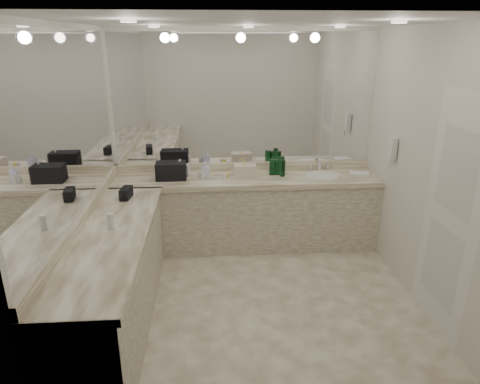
{
  "coord_description": "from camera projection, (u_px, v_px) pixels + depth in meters",
  "views": [
    {
      "loc": [
        -0.41,
        -3.68,
        2.48
      ],
      "look_at": [
        -0.12,
        0.4,
        1.0
      ],
      "focal_mm": 32.0,
      "sensor_mm": 36.0,
      "label": 1
    }
  ],
  "objects": [
    {
      "name": "floor",
      "position": [
        255.0,
        298.0,
        4.32
      ],
      "size": [
        3.2,
        3.2,
        0.0
      ],
      "primitive_type": "plane",
      "color": "beige",
      "rests_on": "ground"
    },
    {
      "name": "ceiling",
      "position": [
        259.0,
        22.0,
        3.44
      ],
      "size": [
        3.2,
        3.2,
        0.0
      ],
      "primitive_type": "plane",
      "color": "white",
      "rests_on": "floor"
    },
    {
      "name": "wall_back",
      "position": [
        244.0,
        139.0,
        5.29
      ],
      "size": [
        3.2,
        0.02,
        2.6
      ],
      "primitive_type": "cube",
      "color": "silver",
      "rests_on": "floor"
    },
    {
      "name": "wall_left",
      "position": [
        77.0,
        179.0,
        3.78
      ],
      "size": [
        0.02,
        3.0,
        2.6
      ],
      "primitive_type": "cube",
      "color": "silver",
      "rests_on": "floor"
    },
    {
      "name": "wall_right",
      "position": [
        427.0,
        172.0,
        3.99
      ],
      "size": [
        0.02,
        3.0,
        2.6
      ],
      "primitive_type": "cube",
      "color": "silver",
      "rests_on": "floor"
    },
    {
      "name": "vanity_back_base",
      "position": [
        245.0,
        214.0,
        5.31
      ],
      "size": [
        3.2,
        0.6,
        0.84
      ],
      "primitive_type": "cube",
      "color": "beige",
      "rests_on": "floor"
    },
    {
      "name": "vanity_back_top",
      "position": [
        246.0,
        180.0,
        5.15
      ],
      "size": [
        3.2,
        0.64,
        0.06
      ],
      "primitive_type": "cube",
      "color": "#F1E8CC",
      "rests_on": "vanity_back_base"
    },
    {
      "name": "vanity_left_base",
      "position": [
        114.0,
        282.0,
        3.82
      ],
      "size": [
        0.6,
        2.4,
        0.84
      ],
      "primitive_type": "cube",
      "color": "beige",
      "rests_on": "floor"
    },
    {
      "name": "vanity_left_top",
      "position": [
        110.0,
        237.0,
        3.66
      ],
      "size": [
        0.64,
        2.42,
        0.06
      ],
      "primitive_type": "cube",
      "color": "#F1E8CC",
      "rests_on": "vanity_left_base"
    },
    {
      "name": "backsplash_back",
      "position": [
        244.0,
        166.0,
        5.39
      ],
      "size": [
        3.2,
        0.04,
        0.1
      ],
      "primitive_type": "cube",
      "color": "#F1E8CC",
      "rests_on": "vanity_back_top"
    },
    {
      "name": "backsplash_left",
      "position": [
        84.0,
        216.0,
        3.9
      ],
      "size": [
        0.04,
        3.0,
        0.1
      ],
      "primitive_type": "cube",
      "color": "#F1E8CC",
      "rests_on": "vanity_left_top"
    },
    {
      "name": "mirror_back",
      "position": [
        244.0,
        100.0,
        5.12
      ],
      "size": [
        3.12,
        0.01,
        1.55
      ],
      "primitive_type": "cube",
      "color": "white",
      "rests_on": "wall_back"
    },
    {
      "name": "mirror_left",
      "position": [
        71.0,
        126.0,
        3.62
      ],
      "size": [
        0.01,
        2.92,
        1.55
      ],
      "primitive_type": "cube",
      "color": "white",
      "rests_on": "wall_left"
    },
    {
      "name": "sink",
      "position": [
        323.0,
        176.0,
        5.21
      ],
      "size": [
        0.44,
        0.44,
        0.03
      ],
      "primitive_type": "cylinder",
      "color": "white",
      "rests_on": "vanity_back_top"
    },
    {
      "name": "faucet",
      "position": [
        319.0,
        165.0,
        5.38
      ],
      "size": [
        0.24,
        0.16,
        0.14
      ],
      "primitive_type": "cube",
      "color": "silver",
      "rests_on": "vanity_back_top"
    },
    {
      "name": "wall_phone",
      "position": [
        393.0,
        148.0,
        4.62
      ],
      "size": [
        0.06,
        0.1,
        0.24
      ],
      "primitive_type": "cube",
      "color": "white",
      "rests_on": "wall_right"
    },
    {
      "name": "door",
      "position": [
        450.0,
        218.0,
        3.6
      ],
      "size": [
        0.02,
        0.82,
        2.1
      ],
      "primitive_type": "cube",
      "color": "white",
      "rests_on": "wall_right"
    },
    {
      "name": "black_toiletry_bag",
      "position": [
        171.0,
        171.0,
        5.04
      ],
      "size": [
        0.35,
        0.23,
        0.2
      ],
      "primitive_type": "cube",
      "rotation": [
        0.0,
        0.0,
        0.01
      ],
      "color": "black",
      "rests_on": "vanity_back_top"
    },
    {
      "name": "black_bag_spill",
      "position": [
        126.0,
        193.0,
        4.44
      ],
      "size": [
        0.12,
        0.21,
        0.11
      ],
      "primitive_type": "cube",
      "rotation": [
        0.0,
        0.0,
        -0.13
      ],
      "color": "black",
      "rests_on": "vanity_left_top"
    },
    {
      "name": "cream_cosmetic_case",
      "position": [
        245.0,
        171.0,
        5.12
      ],
      "size": [
        0.27,
        0.18,
        0.15
      ],
      "primitive_type": "cube",
      "rotation": [
        0.0,
        0.0,
        -0.09
      ],
      "color": "beige",
      "rests_on": "vanity_back_top"
    },
    {
      "name": "hand_towel",
      "position": [
        359.0,
        174.0,
        5.18
      ],
      "size": [
        0.26,
        0.2,
        0.04
      ],
      "primitive_type": "cube",
      "rotation": [
        0.0,
        0.0,
        -0.21
      ],
      "color": "white",
      "rests_on": "vanity_back_top"
    },
    {
      "name": "lotion_left",
      "position": [
        111.0,
        221.0,
        3.74
      ],
      "size": [
        0.06,
        0.06,
        0.14
      ],
      "primitive_type": "cylinder",
      "color": "white",
      "rests_on": "vanity_left_top"
    },
    {
      "name": "soap_bottle_a",
      "position": [
        180.0,
        169.0,
        5.06
      ],
      "size": [
        0.11,
        0.11,
        0.23
      ],
      "primitive_type": "imported",
      "rotation": [
        0.0,
        0.0,
        -0.28
      ],
      "color": "white",
      "rests_on": "vanity_back_top"
    },
    {
      "name": "soap_bottle_b",
      "position": [
        205.0,
        170.0,
        5.09
      ],
      "size": [
        0.11,
        0.11,
        0.2
      ],
      "primitive_type": "imported",
      "rotation": [
        0.0,
        0.0,
        -0.24
      ],
      "color": "#D8DBFF",
      "rests_on": "vanity_back_top"
    },
    {
      "name": "soap_bottle_c",
      "position": [
        244.0,
        169.0,
        5.13
      ],
      "size": [
        0.17,
        0.17,
        0.18
      ],
      "primitive_type": "imported",
      "rotation": [
        0.0,
        0.0,
        0.21
      ],
      "color": "#FCF2A2",
      "rests_on": "vanity_back_top"
    },
    {
      "name": "green_bottle_0",
      "position": [
        283.0,
        168.0,
        5.14
      ],
      "size": [
        0.06,
        0.06,
        0.2
      ],
      "primitive_type": "cylinder",
      "color": "#125526",
      "rests_on": "vanity_back_top"
    },
    {
      "name": "green_bottle_1",
      "position": [
        277.0,
        167.0,
        5.22
      ],
      "size": [
        0.07,
        0.07,
        0.18
      ],
      "primitive_type": "cylinder",
      "color": "#125526",
      "rests_on": "vanity_back_top"
    },
    {
      "name": "green_bottle_2",
      "position": [
        272.0,
        167.0,
        5.21
      ],
      "size": [
        0.07,
        0.07,
        0.19
      ],
      "primitive_type": "cylinder",
      "color": "#125526",
      "rests_on": "vanity_back_top"
    },
    {
      "name": "green_bottle_3",
      "position": [
        282.0,
        165.0,
        5.29
      ],
      "size": [
        0.07,
        0.07,
        0.2
      ],
      "primitive_type": "cylinder",
      "color": "#125526",
      "rests_on": "vanity_back_top"
    },
    {
      "name": "amenity_bottle_0",
      "position": [
        238.0,
        172.0,
        5.14
      ],
      "size": [
        0.05,
        0.05,
        0.12
      ],
      "primitive_type": "cylinder",
      "color": "white",
      "rests_on": "vanity_back_top"
    },
    {
      "name": "amenity_bottle_1",
      "position": [
        181.0,
        174.0,
        5.15
      ],
      "size": [
        0.04,
        0.04,
        0.08
      ],
      "primitive_type": "cylinder",
      "color": "white",
      "rests_on": "vanity_back_top"
    },
    {
      "name": "amenity_bottle_2",
      "position": [
        226.0,
        176.0,
        5.09
      ],
      "size": [
        0.06,
        0.06,
        0.06
      ],
      "primitive_type": "cylinder",
      "color": "#F2D84C",
      "rests_on": "vanity_back_top"
    },
    {
      "name": "amenity_bottle_3",
      "position": [
        203.0,
        176.0,
        5.05
      ],
      "size": [
        0.04,
        0.04,
        0.08
      ],
      "primitive_type": "cylinder",
      "color": "white",
      "rests_on": "vanity_back_top"
    },
    {
      "name": "amenity_bottle_4",
      "position": [
        200.0,
        175.0,
        5.06
      ],
      "size": [
        0.04,
        0.04,
        0.09
      ],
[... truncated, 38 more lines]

